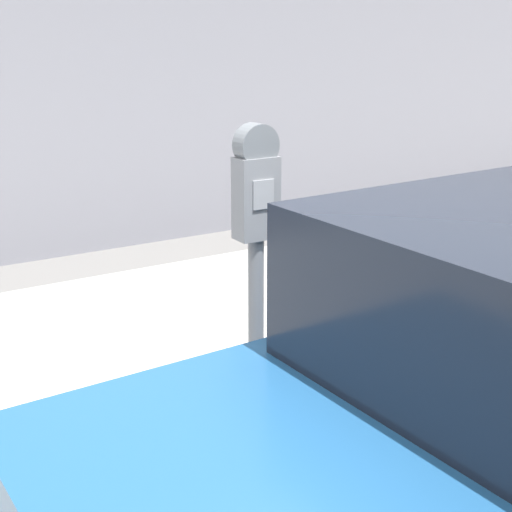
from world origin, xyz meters
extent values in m
cube|color=#ADAAA3|center=(0.00, 2.20, 0.05)|extent=(24.00, 2.80, 0.10)
cylinder|color=slate|center=(0.58, 0.97, 0.59)|extent=(0.07, 0.07, 0.97)
cube|color=slate|center=(0.58, 0.97, 1.25)|extent=(0.19, 0.11, 0.37)
cube|color=gray|center=(0.58, 0.91, 1.28)|extent=(0.10, 0.01, 0.13)
cylinder|color=slate|center=(0.58, 0.97, 1.49)|extent=(0.19, 0.09, 0.19)
cylinder|color=black|center=(0.05, 0.30, 0.32)|extent=(0.65, 0.24, 0.65)
camera|label=1|loc=(-1.03, -1.65, 1.94)|focal=50.00mm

